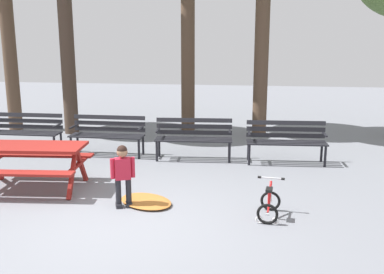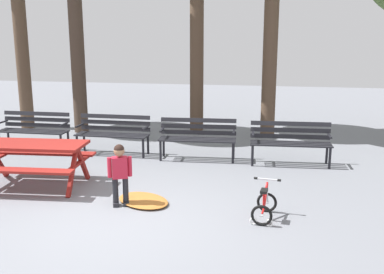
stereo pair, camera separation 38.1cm
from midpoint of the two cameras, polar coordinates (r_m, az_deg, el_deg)
name	(u,v)px [view 2 (the right image)]	position (r m, az deg, el deg)	size (l,w,h in m)	color
ground	(108,224)	(6.45, -8.86, -10.78)	(36.00, 36.00, 0.00)	slate
picnic_table	(33,153)	(8.10, -18.25, -1.96)	(1.91, 1.49, 0.79)	maroon
park_bench_far_left	(35,127)	(10.79, -18.33, 1.16)	(1.60, 0.47, 0.85)	#232328
park_bench_left	(113,131)	(9.99, -8.83, 0.76)	(1.60, 0.46, 0.85)	#232328
park_bench_right	(198,135)	(9.45, 1.89, 0.22)	(1.63, 0.57, 0.85)	#232328
park_bench_far_right	(290,139)	(9.32, 13.48, -0.30)	(1.62, 0.55, 0.85)	#232328
child_standing	(120,170)	(6.89, -7.55, -4.22)	(0.35, 0.24, 0.97)	black
kids_bicycle	(264,205)	(6.58, 10.80, -8.51)	(0.41, 0.59, 0.54)	black
leaf_pile	(143,200)	(7.15, -4.65, -7.98)	(0.90, 0.63, 0.07)	#B26B2D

